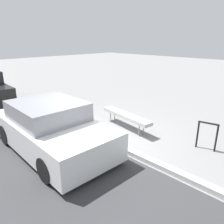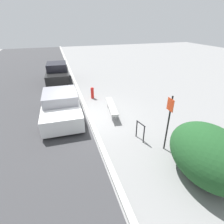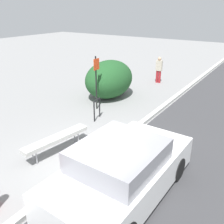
{
  "view_description": "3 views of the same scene",
  "coord_description": "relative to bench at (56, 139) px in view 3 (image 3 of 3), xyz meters",
  "views": [
    {
      "loc": [
        4.73,
        -4.13,
        3.05
      ],
      "look_at": [
        0.38,
        0.23,
        0.94
      ],
      "focal_mm": 35.0,
      "sensor_mm": 36.0,
      "label": 1
    },
    {
      "loc": [
        8.23,
        -1.31,
        4.6
      ],
      "look_at": [
        1.18,
        0.94,
        0.73
      ],
      "focal_mm": 28.0,
      "sensor_mm": 36.0,
      "label": 2
    },
    {
      "loc": [
        -4.58,
        -3.79,
        4.13
      ],
      "look_at": [
        1.52,
        0.26,
        1.05
      ],
      "focal_mm": 40.0,
      "sensor_mm": 36.0,
      "label": 3
    }
  ],
  "objects": [
    {
      "name": "ground_plane",
      "position": [
        -0.01,
        -1.29,
        -0.46
      ],
      "size": [
        60.0,
        60.0,
        0.0
      ],
      "primitive_type": "plane",
      "color": "gray"
    },
    {
      "name": "bench",
      "position": [
        0.0,
        0.0,
        0.0
      ],
      "size": [
        2.25,
        0.67,
        0.52
      ],
      "rotation": [
        0.0,
        0.0,
        -0.14
      ],
      "color": "#99999E",
      "rests_on": "ground_plane"
    },
    {
      "name": "bike_rack",
      "position": [
        2.65,
        0.45,
        0.05
      ],
      "size": [
        0.55,
        0.16,
        0.83
      ],
      "rotation": [
        0.0,
        0.0,
        0.21
      ],
      "color": "black",
      "rests_on": "ground_plane"
    },
    {
      "name": "curb",
      "position": [
        -0.01,
        -1.29,
        -0.39
      ],
      "size": [
        60.0,
        0.2,
        0.13
      ],
      "color": "#B7B7B2",
      "rests_on": "ground_plane"
    },
    {
      "name": "sign_post",
      "position": [
        3.52,
        1.1,
        0.93
      ],
      "size": [
        0.36,
        0.08,
        2.3
      ],
      "color": "black",
      "rests_on": "ground_plane"
    },
    {
      "name": "parked_car_near",
      "position": [
        -0.48,
        -2.62,
        0.18
      ],
      "size": [
        4.1,
        2.01,
        1.38
      ],
      "rotation": [
        0.0,
        0.0,
        -0.03
      ],
      "color": "black",
      "rests_on": "ground_plane"
    },
    {
      "name": "shrub_hedge",
      "position": [
        5.12,
        1.54,
        0.45
      ],
      "size": [
        2.8,
        2.01,
        1.81
      ],
      "color": "#1E4C23",
      "rests_on": "ground_plane"
    },
    {
      "name": "pedestrian",
      "position": [
        8.84,
        0.57,
        0.36
      ],
      "size": [
        0.22,
        0.36,
        1.52
      ],
      "rotation": [
        0.0,
        0.0,
        4.81
      ],
      "color": "maroon",
      "rests_on": "ground_plane"
    }
  ]
}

